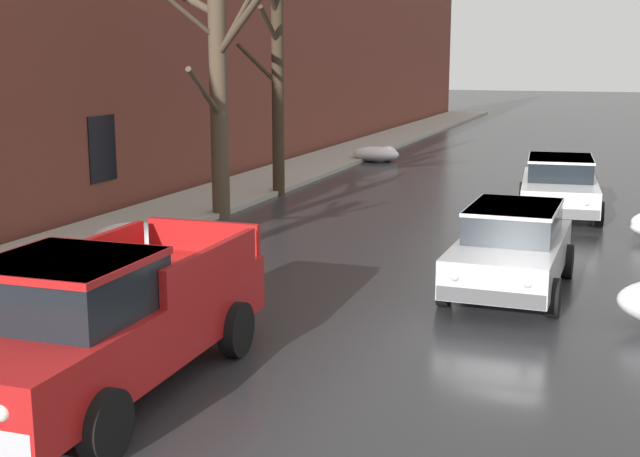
{
  "coord_description": "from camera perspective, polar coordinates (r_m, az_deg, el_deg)",
  "views": [
    {
      "loc": [
        3.77,
        -1.81,
        3.83
      ],
      "look_at": [
        -0.87,
        11.08,
        1.06
      ],
      "focal_mm": 47.54,
      "sensor_mm": 36.0,
      "label": 1
    }
  ],
  "objects": [
    {
      "name": "left_sidewalk_slab",
      "position": [
        22.69,
        -7.79,
        1.79
      ],
      "size": [
        2.59,
        80.0,
        0.12
      ],
      "primitive_type": "cube",
      "color": "#A8A399",
      "rests_on": "ground"
    },
    {
      "name": "brick_townhouse_facade",
      "position": [
        23.3,
        -12.21,
        14.64
      ],
      "size": [
        0.63,
        80.0,
        10.46
      ],
      "color": "brown",
      "rests_on": "ground"
    },
    {
      "name": "snow_bank_near_corner_left",
      "position": [
        16.55,
        -12.1,
        -0.95
      ],
      "size": [
        2.01,
        1.22,
        0.73
      ],
      "color": "white",
      "rests_on": "ground"
    },
    {
      "name": "snow_bank_along_right_kerb",
      "position": [
        31.81,
        3.92,
        5.01
      ],
      "size": [
        1.77,
        1.11,
        0.57
      ],
      "color": "white",
      "rests_on": "ground"
    },
    {
      "name": "bare_tree_mid_block",
      "position": [
        20.4,
        -6.9,
        9.16
      ],
      "size": [
        3.48,
        2.44,
        5.78
      ],
      "color": "#4C3D2D",
      "rests_on": "ground"
    },
    {
      "name": "bare_tree_far_down_block",
      "position": [
        23.75,
        -2.98,
        10.63
      ],
      "size": [
        1.37,
        1.59,
        7.07
      ],
      "color": "#382B1E",
      "rests_on": "ground"
    },
    {
      "name": "pickup_truck_red_approaching_near_lane",
      "position": [
        10.02,
        -14.47,
        -6.04
      ],
      "size": [
        2.15,
        5.23,
        1.76
      ],
      "color": "red",
      "rests_on": "ground"
    },
    {
      "name": "sedan_silver_parked_kerbside_close",
      "position": [
        14.41,
        12.77,
        -1.18
      ],
      "size": [
        1.88,
        4.07,
        1.42
      ],
      "color": "#B7B7BC",
      "rests_on": "ground"
    },
    {
      "name": "sedan_white_parked_kerbside_mid",
      "position": [
        21.7,
        15.81,
        2.87
      ],
      "size": [
        2.25,
        4.49,
        1.42
      ],
      "color": "silver",
      "rests_on": "ground"
    },
    {
      "name": "fire_hydrant",
      "position": [
        13.84,
        -20.15,
        -3.81
      ],
      "size": [
        0.42,
        0.22,
        0.71
      ],
      "color": "gold",
      "rests_on": "ground"
    }
  ]
}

